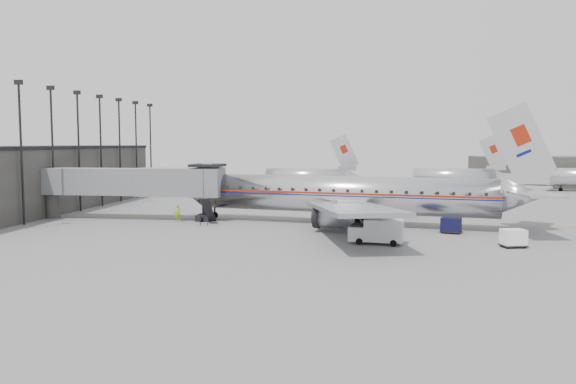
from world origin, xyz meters
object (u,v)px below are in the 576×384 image
object	(u,v)px
baggage_cart_white	(513,238)
ramp_worker	(178,213)
baggage_cart_navy	(451,225)
airliner	(349,195)
service_van	(377,231)

from	to	relation	value
baggage_cart_white	ramp_worker	world-z (taller)	ramp_worker
baggage_cart_navy	baggage_cart_white	bearing A→B (deg)	-41.98
baggage_cart_white	ramp_worker	xyz separation A→B (m)	(-32.76, 10.93, 0.13)
baggage_cart_white	baggage_cart_navy	bearing A→B (deg)	106.04
airliner	ramp_worker	size ratio (longest dim) A/B	21.37
ramp_worker	baggage_cart_white	bearing A→B (deg)	-37.88
service_van	ramp_worker	size ratio (longest dim) A/B	2.58
ramp_worker	service_van	bearing A→B (deg)	-46.33
service_van	baggage_cart_white	xyz separation A→B (m)	(11.23, -0.00, -0.33)
baggage_cart_navy	service_van	bearing A→B (deg)	-118.65
airliner	service_van	distance (m)	11.86
baggage_cart_navy	ramp_worker	size ratio (longest dim) A/B	1.21
baggage_cart_navy	ramp_worker	bearing A→B (deg)	-170.39
baggage_cart_navy	airliner	bearing A→B (deg)	173.37
baggage_cart_white	ramp_worker	size ratio (longest dim) A/B	1.19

